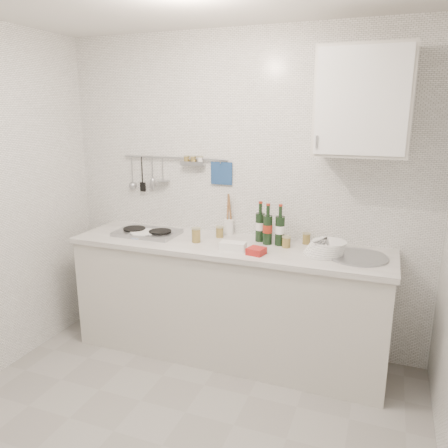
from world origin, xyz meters
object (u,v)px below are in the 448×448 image
object	(u,v)px
wine_bottles	(269,224)
plate_stack_sink	(326,248)
plate_stack_hob	(143,234)
utensil_crock	(229,225)
wall_cabinet	(363,102)

from	to	relation	value
wine_bottles	plate_stack_sink	bearing A→B (deg)	-14.34
plate_stack_hob	plate_stack_sink	world-z (taller)	plate_stack_sink
plate_stack_sink	wine_bottles	size ratio (longest dim) A/B	0.95
plate_stack_hob	wine_bottles	xyz separation A→B (m)	(1.00, 0.16, 0.14)
plate_stack_sink	utensil_crock	bearing A→B (deg)	163.19
plate_stack_hob	utensil_crock	size ratio (longest dim) A/B	0.70
plate_stack_hob	plate_stack_sink	size ratio (longest dim) A/B	0.80
plate_stack_hob	wine_bottles	bearing A→B (deg)	9.00
wine_bottles	wall_cabinet	bearing A→B (deg)	0.66
plate_stack_hob	utensil_crock	distance (m)	0.69
plate_stack_hob	plate_stack_sink	xyz separation A→B (m)	(1.44, 0.05, 0.03)
wall_cabinet	wine_bottles	world-z (taller)	wall_cabinet
plate_stack_hob	wine_bottles	distance (m)	1.02
plate_stack_hob	utensil_crock	xyz separation A→B (m)	(0.63, 0.29, 0.06)
wall_cabinet	wine_bottles	xyz separation A→B (m)	(-0.61, -0.01, -0.87)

